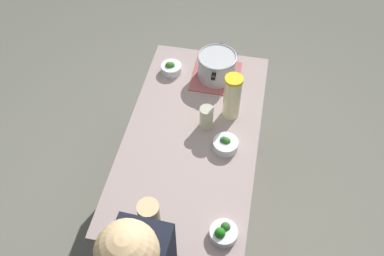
% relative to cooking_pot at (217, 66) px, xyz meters
% --- Properties ---
extents(ground_plane, '(8.00, 8.00, 0.00)m').
position_rel_cooking_pot_xyz_m(ground_plane, '(0.47, -0.06, -1.01)').
color(ground_plane, slate).
extents(counter_slab, '(1.37, 0.72, 0.92)m').
position_rel_cooking_pot_xyz_m(counter_slab, '(0.47, -0.06, -0.55)').
color(counter_slab, gray).
rests_on(counter_slab, ground_plane).
extents(dish_cloth, '(0.30, 0.29, 0.01)m').
position_rel_cooking_pot_xyz_m(dish_cloth, '(-0.00, 0.00, -0.09)').
color(dish_cloth, '#AB5453').
rests_on(dish_cloth, counter_slab).
extents(cooking_pot, '(0.30, 0.23, 0.16)m').
position_rel_cooking_pot_xyz_m(cooking_pot, '(0.00, 0.00, 0.00)').
color(cooking_pot, '#B7B7BC').
rests_on(cooking_pot, dish_cloth).
extents(lemonade_pitcher, '(0.10, 0.10, 0.28)m').
position_rel_cooking_pot_xyz_m(lemonade_pitcher, '(0.28, 0.13, 0.05)').
color(lemonade_pitcher, '#F4E7AB').
rests_on(lemonade_pitcher, counter_slab).
extents(mason_jar, '(0.08, 0.08, 0.14)m').
position_rel_cooking_pot_xyz_m(mason_jar, '(0.39, 0.01, -0.02)').
color(mason_jar, beige).
rests_on(mason_jar, counter_slab).
extents(broccoli_bowl_front, '(0.13, 0.13, 0.08)m').
position_rel_cooking_pot_xyz_m(broccoli_bowl_front, '(0.01, -0.28, -0.06)').
color(broccoli_bowl_front, silver).
rests_on(broccoli_bowl_front, counter_slab).
extents(broccoli_bowl_center, '(0.13, 0.13, 0.07)m').
position_rel_cooking_pot_xyz_m(broccoli_bowl_center, '(0.52, 0.13, -0.06)').
color(broccoli_bowl_center, silver).
rests_on(broccoli_bowl_center, counter_slab).
extents(broccoli_bowl_back, '(0.13, 0.13, 0.08)m').
position_rel_cooking_pot_xyz_m(broccoli_bowl_back, '(1.02, 0.19, -0.06)').
color(broccoli_bowl_back, silver).
rests_on(broccoli_bowl_back, counter_slab).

